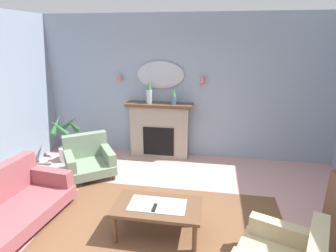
# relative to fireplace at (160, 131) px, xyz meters

# --- Properties ---
(floor) EXTENTS (6.94, 6.77, 0.10)m
(floor) POSITION_rel_fireplace_xyz_m (0.52, -2.72, -0.62)
(floor) COLOR #C6938E
(floor) RESTS_ON ground
(wall_back) EXTENTS (6.94, 0.10, 2.89)m
(wall_back) POSITION_rel_fireplace_xyz_m (0.52, 0.22, 0.88)
(wall_back) COLOR #8C9EB2
(wall_back) RESTS_ON ground
(patterned_rug) EXTENTS (3.20, 2.40, 0.01)m
(patterned_rug) POSITION_rel_fireplace_xyz_m (0.52, -2.52, -0.56)
(patterned_rug) COLOR brown
(patterned_rug) RESTS_ON ground
(fireplace) EXTENTS (1.36, 0.36, 1.16)m
(fireplace) POSITION_rel_fireplace_xyz_m (0.00, 0.00, 0.00)
(fireplace) COLOR gray
(fireplace) RESTS_ON ground
(mantel_vase_left) EXTENTS (0.12, 0.12, 0.44)m
(mantel_vase_left) POSITION_rel_fireplace_xyz_m (-0.20, -0.03, 0.79)
(mantel_vase_left) COLOR silver
(mantel_vase_left) RESTS_ON fireplace
(mantel_vase_right) EXTENTS (0.11, 0.11, 0.32)m
(mantel_vase_right) POSITION_rel_fireplace_xyz_m (0.30, -0.03, 0.75)
(mantel_vase_right) COLOR #4C7093
(mantel_vase_right) RESTS_ON fireplace
(wall_mirror) EXTENTS (0.96, 0.06, 0.56)m
(wall_mirror) POSITION_rel_fireplace_xyz_m (0.00, 0.14, 1.14)
(wall_mirror) COLOR #B2BCC6
(wall_sconce_left) EXTENTS (0.14, 0.14, 0.14)m
(wall_sconce_left) POSITION_rel_fireplace_xyz_m (-0.85, 0.09, 1.09)
(wall_sconce_left) COLOR #D17066
(wall_sconce_right) EXTENTS (0.14, 0.14, 0.14)m
(wall_sconce_right) POSITION_rel_fireplace_xyz_m (0.85, 0.09, 1.09)
(wall_sconce_right) COLOR #D17066
(coffee_table) EXTENTS (1.10, 0.60, 0.45)m
(coffee_table) POSITION_rel_fireplace_xyz_m (0.46, -2.46, -0.19)
(coffee_table) COLOR brown
(coffee_table) RESTS_ON ground
(tv_remote) EXTENTS (0.04, 0.16, 0.02)m
(tv_remote) POSITION_rel_fireplace_xyz_m (0.44, -2.54, -0.12)
(tv_remote) COLOR black
(tv_remote) RESTS_ON coffee_table
(floral_couch) EXTENTS (1.05, 1.80, 0.76)m
(floral_couch) POSITION_rel_fireplace_xyz_m (-1.55, -2.70, -0.25)
(floral_couch) COLOR #934C51
(floral_couch) RESTS_ON ground
(armchair_beside_couch) EXTENTS (1.13, 1.13, 0.71)m
(armchair_beside_couch) POSITION_rel_fireplace_xyz_m (-1.14, -1.02, -0.27)
(armchair_beside_couch) COLOR gray
(armchair_beside_couch) RESTS_ON ground
(potted_plant_corner_palm) EXTENTS (0.50, 0.51, 0.97)m
(potted_plant_corner_palm) POSITION_rel_fireplace_xyz_m (-1.84, -0.53, -0.14)
(potted_plant_corner_palm) COLOR silver
(potted_plant_corner_palm) RESTS_ON ground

